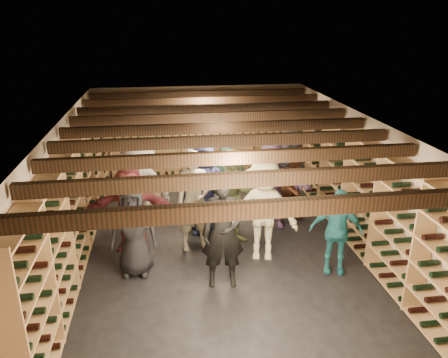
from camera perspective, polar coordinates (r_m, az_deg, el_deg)
name	(u,v)px	position (r m, az deg, el deg)	size (l,w,h in m)	color
ground	(219,241)	(8.60, -0.68, -8.07)	(8.00, 8.00, 0.00)	black
walls	(219,183)	(8.09, -0.72, -0.59)	(5.52, 8.02, 2.40)	#B8A48F
ceiling	(218,120)	(7.74, -0.76, 7.72)	(5.50, 8.00, 0.01)	beige
ceiling_joists	(218,128)	(7.77, -0.75, 6.72)	(5.40, 7.12, 0.18)	black
wine_rack_left	(76,197)	(8.23, -18.76, -2.29)	(0.32, 7.50, 2.15)	tan
wine_rack_right	(349,183)	(8.82, 16.07, -0.47)	(0.32, 7.50, 2.15)	tan
wine_rack_back	(200,137)	(11.75, -3.18, 5.52)	(4.70, 0.30, 2.15)	tan
crate_stack_left	(148,196)	(9.92, -9.92, -2.15)	(0.58, 0.48, 0.68)	tan
crate_stack_right	(260,187)	(10.55, 4.73, -1.00)	(0.54, 0.39, 0.51)	tan
crate_loose	(221,209)	(9.74, -0.33, -3.91)	(0.50, 0.33, 0.17)	tan
person_0	(133,231)	(7.39, -11.74, -6.63)	(0.78, 0.51, 1.59)	black
person_1	(223,232)	(6.87, -0.09, -6.99)	(0.69, 0.45, 1.88)	black
person_2	(235,198)	(8.14, 1.39, -2.50)	(0.90, 0.70, 1.86)	#4B5332
person_3	(264,211)	(7.65, 5.21, -4.15)	(1.20, 0.69, 1.86)	beige
person_4	(336,231)	(7.56, 14.43, -6.60)	(0.88, 0.37, 1.50)	teal
person_5	(131,207)	(8.16, -12.10, -3.65)	(1.55, 0.49, 1.67)	maroon
person_6	(204,187)	(8.59, -2.61, -1.11)	(0.93, 0.61, 1.90)	#1B1E41
person_7	(194,201)	(7.97, -3.90, -2.85)	(0.70, 0.46, 1.92)	gray
person_8	(295,187)	(9.19, 9.26, -1.01)	(0.76, 0.59, 1.56)	#432314
person_9	(140,185)	(8.95, -10.94, -0.81)	(1.18, 0.68, 1.83)	#A9A19C
person_10	(225,184)	(8.94, 0.15, -0.67)	(1.03, 0.43, 1.76)	#2B513F
person_11	(271,184)	(8.93, 6.11, -0.64)	(1.68, 0.54, 1.81)	slate
person_12	(290,171)	(9.74, 8.63, 1.10)	(0.89, 0.58, 1.82)	#2E2E33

